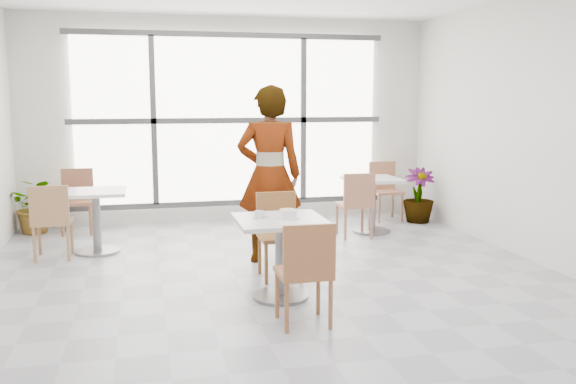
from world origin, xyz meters
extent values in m
plane|color=#9E9EA5|center=(0.00, 0.00, 0.00)|extent=(7.00, 7.00, 0.00)
plane|color=silver|center=(0.00, 3.50, 1.50)|extent=(6.00, 0.00, 6.00)
plane|color=silver|center=(0.00, -3.50, 1.50)|extent=(6.00, 0.00, 6.00)
plane|color=silver|center=(3.00, 0.00, 1.50)|extent=(0.00, 7.00, 7.00)
cube|color=white|center=(0.00, 3.44, 1.50)|extent=(4.40, 0.04, 2.40)
cube|color=#3F3F42|center=(0.00, 3.41, 1.50)|extent=(4.60, 0.05, 0.08)
cube|color=#3F3F42|center=(-1.10, 3.41, 1.50)|extent=(0.08, 0.05, 2.40)
cube|color=#3F3F42|center=(1.10, 3.41, 1.50)|extent=(0.08, 0.05, 2.40)
cube|color=#3F3F42|center=(0.00, 3.41, 0.28)|extent=(4.60, 0.05, 0.08)
cube|color=#3F3F42|center=(0.00, 3.41, 2.72)|extent=(4.60, 0.05, 0.08)
cube|color=silver|center=(-0.06, -0.25, 0.73)|extent=(0.80, 0.80, 0.04)
cylinder|color=slate|center=(-0.06, -0.25, 0.35)|extent=(0.10, 0.10, 0.71)
cylinder|color=slate|center=(-0.06, -0.25, 0.01)|extent=(0.52, 0.52, 0.03)
cube|color=#9C5E37|center=(-0.02, -0.94, 0.43)|extent=(0.42, 0.42, 0.04)
cube|color=#9C5E37|center=(-0.02, -1.13, 0.66)|extent=(0.42, 0.04, 0.42)
cylinder|color=#9C5E37|center=(0.16, -0.76, 0.21)|extent=(0.04, 0.04, 0.41)
cylinder|color=#9C5E37|center=(0.16, -1.12, 0.21)|extent=(0.04, 0.04, 0.41)
cylinder|color=#9C5E37|center=(-0.20, -0.76, 0.21)|extent=(0.04, 0.04, 0.41)
cylinder|color=#9C5E37|center=(-0.20, -1.12, 0.21)|extent=(0.04, 0.04, 0.41)
cube|color=brown|center=(0.07, 0.37, 0.43)|extent=(0.42, 0.42, 0.04)
cube|color=brown|center=(0.07, 0.56, 0.66)|extent=(0.42, 0.04, 0.42)
cylinder|color=brown|center=(-0.11, 0.19, 0.21)|extent=(0.04, 0.04, 0.41)
cylinder|color=brown|center=(-0.11, 0.55, 0.21)|extent=(0.04, 0.04, 0.41)
cylinder|color=brown|center=(0.25, 0.19, 0.21)|extent=(0.04, 0.04, 0.41)
cylinder|color=brown|center=(0.25, 0.55, 0.21)|extent=(0.04, 0.04, 0.41)
cylinder|color=white|center=(0.01, -0.26, 0.76)|extent=(0.21, 0.21, 0.01)
cylinder|color=white|center=(0.01, -0.26, 0.80)|extent=(0.16, 0.16, 0.07)
torus|color=white|center=(0.01, -0.26, 0.83)|extent=(0.16, 0.16, 0.01)
cylinder|color=beige|center=(0.01, -0.26, 0.80)|extent=(0.14, 0.14, 0.05)
cylinder|color=#F7EE9F|center=(-0.01, -0.25, 0.83)|extent=(0.03, 0.03, 0.02)
cylinder|color=beige|center=(0.01, -0.26, 0.83)|extent=(0.03, 0.03, 0.02)
cylinder|color=beige|center=(0.00, -0.31, 0.83)|extent=(0.03, 0.03, 0.02)
cylinder|color=beige|center=(0.04, -0.26, 0.83)|extent=(0.03, 0.03, 0.02)
cylinder|color=beige|center=(0.03, -0.27, 0.83)|extent=(0.03, 0.03, 0.01)
cylinder|color=beige|center=(-0.03, -0.28, 0.83)|extent=(0.03, 0.03, 0.02)
cylinder|color=beige|center=(-0.02, -0.24, 0.83)|extent=(0.03, 0.03, 0.02)
cylinder|color=#F5EF9E|center=(0.00, -0.25, 0.83)|extent=(0.03, 0.03, 0.02)
cylinder|color=beige|center=(-0.01, -0.30, 0.83)|extent=(0.03, 0.03, 0.02)
cylinder|color=beige|center=(0.02, -0.27, 0.83)|extent=(0.03, 0.03, 0.02)
cylinder|color=beige|center=(0.01, -0.26, 0.84)|extent=(0.03, 0.03, 0.02)
cylinder|color=silver|center=(-0.25, -0.19, 0.75)|extent=(0.13, 0.13, 0.01)
cylinder|color=silver|center=(-0.25, -0.19, 0.79)|extent=(0.08, 0.08, 0.06)
torus|color=silver|center=(-0.20, -0.19, 0.79)|extent=(0.05, 0.01, 0.05)
cylinder|color=black|center=(-0.25, -0.19, 0.81)|extent=(0.07, 0.07, 0.00)
cube|color=#AAABAE|center=(-0.20, -0.21, 0.76)|extent=(0.09, 0.05, 0.00)
sphere|color=#AAABAE|center=(-0.16, -0.19, 0.76)|extent=(0.02, 0.02, 0.02)
imported|color=black|center=(0.10, 1.06, 0.99)|extent=(0.79, 0.59, 1.97)
cube|color=white|center=(-1.83, 1.90, 0.73)|extent=(0.70, 0.70, 0.04)
cylinder|color=slate|center=(-1.83, 1.90, 0.35)|extent=(0.10, 0.10, 0.71)
cylinder|color=slate|center=(-1.83, 1.90, 0.01)|extent=(0.52, 0.52, 0.03)
cube|color=silver|center=(1.77, 2.23, 0.73)|extent=(0.70, 0.70, 0.04)
cylinder|color=slate|center=(1.77, 2.23, 0.35)|extent=(0.10, 0.10, 0.71)
cylinder|color=slate|center=(1.77, 2.23, 0.01)|extent=(0.52, 0.52, 0.03)
cube|color=#A3754E|center=(-2.30, 1.74, 0.43)|extent=(0.42, 0.42, 0.04)
cube|color=#A3754E|center=(-2.30, 1.55, 0.66)|extent=(0.42, 0.04, 0.42)
cylinder|color=#A3754E|center=(-2.12, 1.92, 0.21)|extent=(0.04, 0.04, 0.41)
cylinder|color=#A3754E|center=(-2.12, 1.56, 0.21)|extent=(0.04, 0.04, 0.41)
cylinder|color=#A3754E|center=(-2.48, 1.92, 0.21)|extent=(0.04, 0.04, 0.41)
cylinder|color=#A3754E|center=(-2.48, 1.56, 0.21)|extent=(0.04, 0.04, 0.41)
cube|color=brown|center=(-2.16, 3.05, 0.43)|extent=(0.42, 0.42, 0.04)
cube|color=brown|center=(-2.16, 3.24, 0.66)|extent=(0.42, 0.04, 0.42)
cylinder|color=brown|center=(-2.34, 2.87, 0.21)|extent=(0.04, 0.04, 0.41)
cylinder|color=brown|center=(-2.34, 3.23, 0.21)|extent=(0.04, 0.04, 0.41)
cylinder|color=brown|center=(-1.98, 2.87, 0.21)|extent=(0.04, 0.04, 0.41)
cylinder|color=brown|center=(-1.98, 3.23, 0.21)|extent=(0.04, 0.04, 0.41)
cube|color=#A1684E|center=(1.44, 2.01, 0.43)|extent=(0.42, 0.42, 0.04)
cube|color=#A1684E|center=(1.44, 1.82, 0.66)|extent=(0.42, 0.04, 0.42)
cylinder|color=#A1684E|center=(1.62, 2.19, 0.21)|extent=(0.04, 0.04, 0.41)
cylinder|color=#A1684E|center=(1.62, 1.83, 0.21)|extent=(0.04, 0.04, 0.41)
cylinder|color=#A1684E|center=(1.26, 2.19, 0.21)|extent=(0.04, 0.04, 0.41)
cylinder|color=#A1684E|center=(1.26, 1.83, 0.21)|extent=(0.04, 0.04, 0.41)
cube|color=#A1694C|center=(2.28, 2.96, 0.43)|extent=(0.42, 0.42, 0.04)
cube|color=#A1694C|center=(2.28, 3.15, 0.66)|extent=(0.42, 0.04, 0.42)
cylinder|color=#A1694C|center=(2.10, 2.78, 0.21)|extent=(0.04, 0.04, 0.41)
cylinder|color=#A1694C|center=(2.10, 3.14, 0.21)|extent=(0.04, 0.04, 0.41)
cylinder|color=#A1694C|center=(2.46, 2.78, 0.21)|extent=(0.04, 0.04, 0.41)
cylinder|color=#A1694C|center=(2.46, 3.14, 0.21)|extent=(0.04, 0.04, 0.41)
imported|color=#517B43|center=(-2.70, 3.20, 0.38)|extent=(0.82, 0.76, 0.76)
imported|color=#5D8144|center=(2.68, 2.71, 0.40)|extent=(0.54, 0.54, 0.81)
camera|label=1|loc=(-1.26, -5.69, 1.86)|focal=38.88mm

